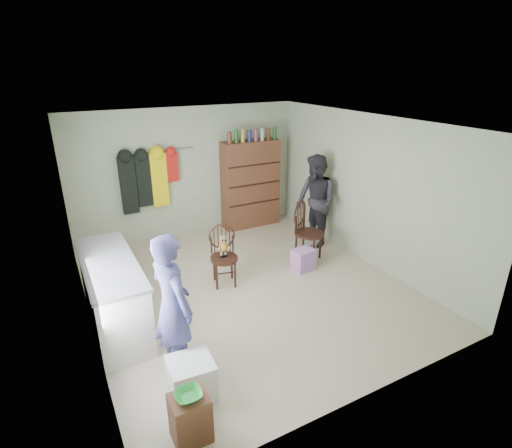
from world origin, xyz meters
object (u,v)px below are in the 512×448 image
counter (113,294)px  chair_far (306,229)px  dresser (251,184)px  chair_front (223,252)px

counter → chair_far: (3.30, 0.41, 0.10)m
counter → dresser: dresser is taller
chair_front → chair_far: bearing=17.9°
chair_far → chair_front: bearing=150.7°
chair_far → counter: bearing=155.0°
counter → chair_far: 3.32m
chair_front → chair_far: chair_far is taller
chair_front → dresser: size_ratio=0.46×
chair_front → dresser: (1.50, 1.96, 0.37)m
chair_front → chair_far: size_ratio=0.89×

